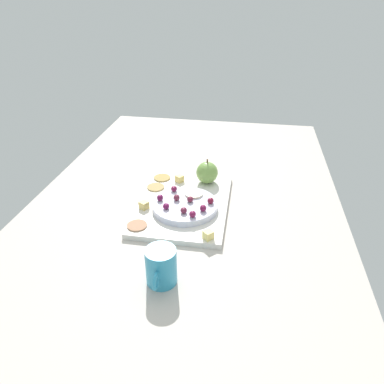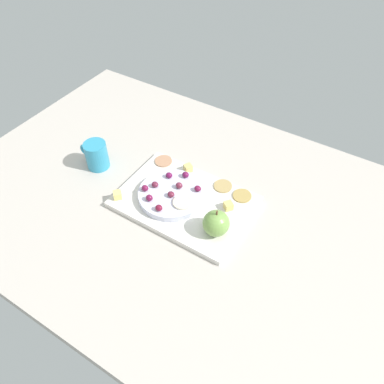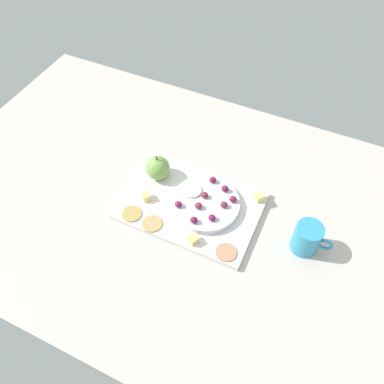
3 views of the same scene
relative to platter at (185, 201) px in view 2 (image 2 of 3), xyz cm
name	(u,v)px [view 2 (image 2 of 3)]	position (x,y,z in cm)	size (l,w,h in cm)	color
table	(197,213)	(4.09, -0.36, -2.47)	(146.31, 92.82, 3.32)	#BCB2A8
platter	(185,201)	(0.00, 0.00, 0.00)	(36.96, 25.76, 1.62)	silver
serving_dish	(171,194)	(-3.71, -1.33, 1.78)	(18.71, 18.71, 1.94)	silver
apple_whole	(216,223)	(12.94, -5.49, 4.30)	(6.97, 6.97, 6.97)	#759F49
apple_stem	(217,213)	(12.94, -5.49, 8.39)	(0.50, 0.50, 1.20)	brown
cheese_cube_0	(188,168)	(-5.49, 10.21, 1.91)	(2.20, 2.20, 2.20)	#E4C56B
cheese_cube_1	(228,206)	(11.93, 3.32, 1.91)	(2.20, 2.20, 2.20)	#EBCA6B
cheese_cube_2	(117,195)	(-16.40, -9.62, 1.91)	(2.20, 2.20, 2.20)	#ECD574
cracker_0	(223,186)	(6.67, 9.94, 1.01)	(5.35, 5.35, 0.40)	tan
cracker_1	(163,161)	(-14.22, 9.67, 1.01)	(5.35, 5.35, 0.40)	tan
cracker_2	(242,196)	(13.13, 9.46, 1.01)	(5.35, 5.35, 0.40)	tan
grape_0	(186,175)	(-3.61, 5.89, 3.65)	(1.99, 1.79, 1.80)	#661543
grape_1	(149,198)	(-7.08, -7.00, 3.68)	(1.99, 1.79, 1.86)	maroon
grape_2	(169,175)	(-7.57, 3.23, 3.56)	(1.99, 1.79, 1.63)	#661444
grape_3	(145,188)	(-10.34, -4.63, 3.63)	(1.99, 1.79, 1.75)	maroon
grape_4	(155,184)	(-8.82, -1.95, 3.57)	(1.99, 1.79, 1.64)	maroon
grape_5	(179,185)	(-2.79, 1.26, 3.66)	(1.99, 1.79, 1.82)	maroon
grape_6	(159,208)	(-2.79, -8.53, 3.61)	(1.99, 1.79, 1.73)	maroon
grape_7	(171,194)	(-2.87, -2.71, 3.57)	(1.99, 1.79, 1.63)	maroon
grape_8	(198,189)	(2.23, 3.06, 3.58)	(1.99, 1.79, 1.66)	maroon
apple_slice_0	(183,202)	(1.20, -3.14, 3.05)	(5.31, 5.31, 0.60)	beige
cup	(96,155)	(-31.45, -1.17, 3.53)	(10.05, 6.85, 8.68)	teal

